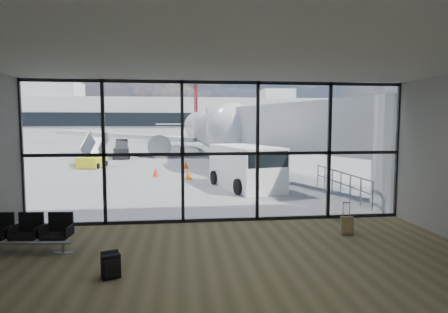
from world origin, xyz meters
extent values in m
plane|color=slate|center=(0.00, 40.00, 0.00)|extent=(220.00, 220.00, 0.00)
cube|color=brown|center=(0.00, -4.00, 0.01)|extent=(12.00, 8.00, 0.01)
cube|color=silver|center=(0.00, -4.00, 4.50)|extent=(12.00, 8.00, 0.02)
cube|color=#A9A9A4|center=(0.00, -8.00, 2.25)|extent=(12.00, 0.02, 4.50)
cube|color=white|center=(0.00, 0.00, 2.25)|extent=(12.00, 0.04, 4.50)
cube|color=black|center=(0.00, 0.00, 0.06)|extent=(12.00, 0.12, 0.10)
cube|color=black|center=(0.00, 0.00, 2.20)|extent=(12.00, 0.12, 0.10)
cube|color=black|center=(0.00, 0.00, 4.44)|extent=(12.00, 0.12, 0.10)
cube|color=black|center=(-6.00, 0.00, 2.25)|extent=(0.10, 0.12, 4.50)
cube|color=black|center=(-3.60, 0.00, 2.25)|extent=(0.10, 0.12, 4.50)
cube|color=black|center=(-1.20, 0.00, 2.25)|extent=(0.10, 0.12, 4.50)
cube|color=black|center=(1.20, 0.00, 2.25)|extent=(0.10, 0.12, 4.50)
cube|color=black|center=(3.60, 0.00, 2.25)|extent=(0.10, 0.12, 4.50)
cube|color=black|center=(6.00, 0.00, 2.25)|extent=(0.10, 0.12, 4.50)
cylinder|color=#B0B2B6|center=(7.20, 1.00, 2.10)|extent=(2.80, 2.80, 4.20)
cube|color=#B0B2B6|center=(4.55, 8.00, 3.00)|extent=(7.45, 14.81, 2.40)
cube|color=#B0B2B6|center=(1.90, 15.00, 3.00)|extent=(2.60, 2.20, 2.60)
cylinder|color=gray|center=(1.10, 15.00, 0.90)|extent=(0.20, 0.20, 1.80)
cylinder|color=gray|center=(2.70, 15.00, 0.90)|extent=(0.20, 0.20, 1.80)
cylinder|color=black|center=(1.90, 15.00, 0.25)|extent=(1.80, 0.56, 0.56)
cylinder|color=gray|center=(5.60, 0.80, 0.55)|extent=(0.06, 0.06, 1.10)
cylinder|color=gray|center=(5.60, 1.70, 0.55)|extent=(0.06, 0.06, 1.10)
cylinder|color=gray|center=(5.60, 2.60, 0.55)|extent=(0.06, 0.06, 1.10)
cylinder|color=gray|center=(5.60, 3.50, 0.55)|extent=(0.06, 0.06, 1.10)
cylinder|color=gray|center=(5.60, 4.40, 0.55)|extent=(0.06, 0.06, 1.10)
cylinder|color=gray|center=(5.60, 5.30, 0.55)|extent=(0.06, 0.06, 1.10)
cylinder|color=gray|center=(5.60, 6.20, 0.55)|extent=(0.06, 0.06, 1.10)
cylinder|color=gray|center=(5.60, 3.50, 1.08)|extent=(0.06, 5.40, 0.06)
cylinder|color=gray|center=(5.60, 3.50, 0.60)|extent=(0.06, 5.40, 0.06)
cube|color=silver|center=(0.00, 62.00, 4.00)|extent=(80.00, 12.00, 8.00)
cube|color=black|center=(0.00, 55.90, 4.00)|extent=(80.00, 0.20, 2.40)
cube|color=silver|center=(-25.00, 62.00, 9.50)|extent=(10.00, 8.00, 3.00)
cube|color=silver|center=(18.00, 62.00, 9.00)|extent=(6.00, 6.00, 2.00)
cylinder|color=#382619|center=(-39.00, 72.00, 1.53)|extent=(0.50, 0.50, 3.06)
cylinder|color=#382619|center=(-33.00, 72.00, 1.71)|extent=(0.50, 0.50, 3.42)
sphere|color=black|center=(-33.00, 72.00, 5.89)|extent=(6.27, 6.27, 6.27)
cylinder|color=#382619|center=(-27.00, 72.00, 1.35)|extent=(0.50, 0.50, 2.70)
sphere|color=black|center=(-27.00, 72.00, 4.65)|extent=(4.95, 4.95, 4.95)
cylinder|color=#382619|center=(-21.00, 72.00, 1.53)|extent=(0.50, 0.50, 3.06)
sphere|color=black|center=(-21.00, 72.00, 5.27)|extent=(5.61, 5.61, 5.61)
cylinder|color=#382619|center=(-15.00, 72.00, 1.71)|extent=(0.50, 0.50, 3.42)
sphere|color=black|center=(-15.00, 72.00, 5.89)|extent=(6.27, 6.27, 6.27)
cube|color=gray|center=(-5.00, -2.42, 0.24)|extent=(2.14, 0.28, 0.04)
cube|color=black|center=(-5.70, -2.08, 0.68)|extent=(0.61, 0.12, 0.54)
cube|color=black|center=(-5.00, -2.42, 0.43)|extent=(0.65, 0.62, 0.08)
cube|color=black|center=(-4.97, -2.15, 0.68)|extent=(0.61, 0.12, 0.54)
cube|color=black|center=(-4.27, -2.49, 0.43)|extent=(0.65, 0.62, 0.08)
cube|color=black|center=(-4.25, -2.21, 0.68)|extent=(0.61, 0.12, 0.54)
cylinder|color=gray|center=(-4.13, -2.50, 0.12)|extent=(0.06, 0.06, 0.24)
cube|color=black|center=(-2.69, -4.18, 0.25)|extent=(0.42, 0.35, 0.50)
cube|color=black|center=(-2.64, -4.31, 0.25)|extent=(0.30, 0.17, 0.34)
cylinder|color=black|center=(-2.74, -4.07, 0.50)|extent=(0.35, 0.21, 0.09)
cube|color=#8C764E|center=(3.41, -1.88, 0.27)|extent=(0.37, 0.25, 0.51)
cube|color=#8C764E|center=(3.39, -1.99, 0.27)|extent=(0.28, 0.08, 0.38)
cylinder|color=gray|center=(3.33, -1.77, 0.70)|extent=(0.02, 0.02, 0.42)
cylinder|color=gray|center=(3.52, -1.80, 0.70)|extent=(0.02, 0.02, 0.42)
cube|color=black|center=(3.42, -1.78, 0.91)|extent=(0.23, 0.06, 0.02)
cylinder|color=black|center=(3.33, -1.77, 0.03)|extent=(0.04, 0.06, 0.06)
cylinder|color=black|center=(3.52, -1.80, 0.03)|extent=(0.04, 0.06, 0.06)
cylinder|color=silver|center=(1.54, 26.12, 2.80)|extent=(4.43, 28.05, 3.45)
sphere|color=silver|center=(2.03, 12.15, 2.80)|extent=(3.45, 3.45, 3.45)
cone|color=silver|center=(0.97, 42.41, 3.07)|extent=(3.64, 5.71, 3.45)
cube|color=black|center=(2.01, 12.71, 3.26)|extent=(2.09, 1.19, 0.47)
cube|color=silver|center=(-6.41, 26.77, 2.00)|extent=(14.31, 6.89, 1.10)
cylinder|color=black|center=(-3.27, 25.02, 1.07)|extent=(2.07, 3.23, 1.96)
cube|color=silver|center=(-2.00, 41.84, 3.17)|extent=(5.34, 2.54, 0.17)
cube|color=silver|center=(9.42, 27.33, 2.00)|extent=(14.22, 7.76, 1.10)
cylinder|color=black|center=(6.42, 25.36, 1.07)|extent=(2.07, 3.23, 1.96)
cube|color=silver|center=(3.96, 42.05, 3.17)|extent=(5.38, 2.87, 0.17)
cube|color=#600D11|center=(0.97, 42.41, 6.15)|extent=(0.40, 3.55, 5.59)
cylinder|color=gray|center=(1.97, 14.02, 0.65)|extent=(0.19, 0.19, 1.30)
cylinder|color=black|center=(1.97, 14.02, 0.33)|extent=(0.26, 0.66, 0.65)
cylinder|color=black|center=(-1.08, 26.49, 0.42)|extent=(0.45, 0.91, 0.89)
cylinder|color=black|center=(4.13, 26.68, 0.42)|extent=(0.45, 0.91, 0.89)
cube|color=white|center=(1.90, 6.27, 1.04)|extent=(3.24, 5.15, 2.08)
cube|color=black|center=(2.36, 4.56, 1.61)|extent=(2.23, 1.71, 0.73)
cylinder|color=black|center=(1.30, 4.50, 0.36)|extent=(0.44, 0.77, 0.73)
cylinder|color=black|center=(3.31, 5.03, 0.36)|extent=(0.44, 0.77, 0.73)
cylinder|color=black|center=(0.50, 7.51, 0.36)|extent=(0.44, 0.77, 0.73)
cylinder|color=black|center=(2.51, 8.05, 0.36)|extent=(0.44, 0.77, 0.73)
cube|color=black|center=(-6.66, 23.34, 0.52)|extent=(1.66, 2.97, 0.94)
cube|color=black|center=(-6.80, 24.46, 1.23)|extent=(1.41, 2.47, 0.97)
cylinder|color=black|center=(-7.20, 22.32, 0.24)|extent=(0.25, 0.49, 0.47)
cylinder|color=black|center=(-5.89, 22.48, 0.24)|extent=(0.25, 0.49, 0.47)
cylinder|color=black|center=(-7.43, 24.19, 0.24)|extent=(0.25, 0.49, 0.47)
cylinder|color=black|center=(-6.12, 24.35, 0.24)|extent=(0.25, 0.49, 0.47)
cube|color=gold|center=(-7.69, 16.31, 0.41)|extent=(1.77, 2.71, 0.73)
cube|color=gray|center=(-7.60, 17.03, 1.46)|extent=(1.53, 2.21, 1.35)
cylinder|color=black|center=(-8.53, 15.50, 0.20)|extent=(0.23, 0.42, 0.40)
cylinder|color=black|center=(-7.09, 15.31, 0.20)|extent=(0.23, 0.42, 0.40)
cylinder|color=black|center=(-8.29, 17.30, 0.20)|extent=(0.23, 0.42, 0.40)
cylinder|color=black|center=(-6.85, 17.12, 0.20)|extent=(0.23, 0.42, 0.40)
cube|color=#F9360D|center=(-2.77, 10.92, 0.01)|extent=(0.37, 0.37, 0.03)
cone|color=#F9360D|center=(-2.77, 10.92, 0.26)|extent=(0.35, 0.35, 0.52)
cube|color=orange|center=(-0.81, 9.55, 0.02)|extent=(0.42, 0.42, 0.03)
cone|color=orange|center=(-0.81, 9.55, 0.30)|extent=(0.40, 0.40, 0.61)
cube|color=#FF470D|center=(-0.89, 14.81, 0.01)|extent=(0.38, 0.38, 0.03)
cone|color=#FF470D|center=(-0.89, 14.81, 0.27)|extent=(0.37, 0.37, 0.55)
camera|label=1|loc=(-1.26, -11.79, 3.13)|focal=30.00mm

